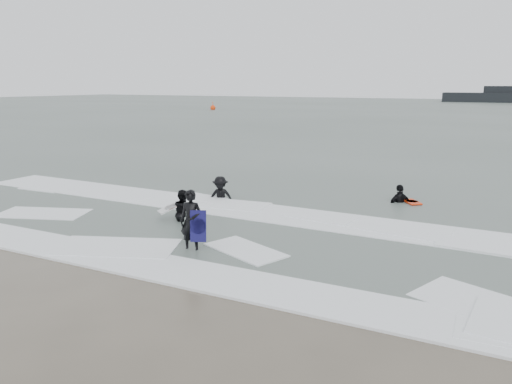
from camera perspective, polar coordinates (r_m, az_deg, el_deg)
The scene contains 10 objects.
ground at distance 14.66m, azimuth -9.21°, elevation -7.92°, with size 320.00×320.00×0.00m, color brown.
sea at distance 91.46m, azimuth 22.67°, elevation 8.28°, with size 320.00×320.00×0.00m, color #47544C.
surfer_centre at distance 15.49m, azimuth -7.33°, elevation -6.74°, with size 0.71×0.46×1.94m, color black.
surfer_wading at distance 18.78m, azimuth -8.26°, elevation -3.35°, with size 0.86×0.67×1.76m, color black.
surfer_breaker at distance 22.01m, azimuth -4.08°, elevation -0.92°, with size 1.23×0.71×1.91m, color black.
surfer_right_near at distance 22.26m, azimuth 16.09°, elevation -1.23°, with size 1.15×0.48×1.96m, color black.
surf_foam at distance 17.58m, azimuth -1.98°, elevation -4.18°, with size 30.03×9.06×0.09m.
bodyboards at distance 18.23m, azimuth 1.92°, elevation -2.08°, with size 8.35×10.11×1.25m.
buoy at distance 97.23m, azimuth -4.95°, elevation 9.57°, with size 1.00×1.00×1.65m.
vessel_horizon at distance 148.07m, azimuth 26.73°, elevation 9.71°, with size 31.34×5.60×4.25m.
Camera 1 is at (8.37, -10.94, 5.04)m, focal length 35.00 mm.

